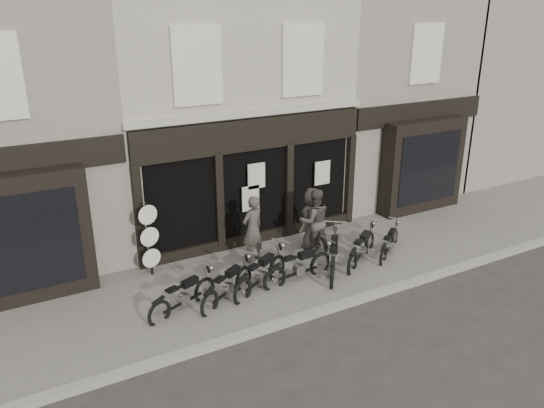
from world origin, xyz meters
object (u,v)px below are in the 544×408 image
motorcycle_1 (228,288)px  man_left (253,229)px  motorcycle_2 (261,276)px  man_right (312,218)px  motorcycle_0 (184,298)px  man_centre (314,221)px  motorcycle_3 (299,269)px  motorcycle_6 (389,245)px  motorcycle_4 (334,258)px  motorcycle_5 (362,251)px  advert_sign_post (150,242)px

motorcycle_1 → man_left: 2.23m
motorcycle_2 → man_right: bearing=2.1°
motorcycle_0 → man_centre: 4.63m
motorcycle_0 → motorcycle_3: (3.14, -0.10, 0.03)m
motorcycle_0 → motorcycle_6: 6.25m
man_centre → motorcycle_4: bearing=93.8°
motorcycle_1 → motorcycle_5: 4.15m
advert_sign_post → motorcycle_2: bearing=-53.8°
motorcycle_4 → motorcycle_5: 1.02m
motorcycle_3 → man_left: 1.78m
motorcycle_5 → man_left: man_left is taller
motorcycle_1 → man_centre: (3.32, 1.24, 0.67)m
motorcycle_1 → motorcycle_4: size_ratio=0.94×
motorcycle_1 → man_centre: size_ratio=1.00×
motorcycle_0 → man_right: man_right is taller
motorcycle_3 → motorcycle_1: bearing=173.7°
motorcycle_2 → motorcycle_1: bearing=158.2°
motorcycle_4 → man_centre: 1.40m
motorcycle_3 → motorcycle_5: 2.13m
motorcycle_5 → motorcycle_6: motorcycle_5 is taller
motorcycle_2 → motorcycle_5: (3.18, -0.02, -0.01)m
motorcycle_0 → motorcycle_5: motorcycle_5 is taller
motorcycle_6 → motorcycle_0: bearing=144.5°
motorcycle_0 → motorcycle_6: (6.25, -0.02, -0.03)m
motorcycle_6 → motorcycle_5: bearing=143.3°
motorcycle_1 → motorcycle_5: motorcycle_5 is taller
motorcycle_2 → motorcycle_3: (1.06, -0.12, -0.01)m
man_right → motorcycle_4: bearing=59.3°
man_left → man_right: 1.93m
advert_sign_post → man_right: bearing=-19.4°
motorcycle_5 → motorcycle_6: bearing=-35.0°
motorcycle_2 → advert_sign_post: 3.05m
motorcycle_3 → man_right: 2.13m
motorcycle_5 → advert_sign_post: (-5.40, 2.02, 0.64)m
motorcycle_6 → man_right: 2.35m
motorcycle_2 → motorcycle_5: 3.18m
man_centre → man_right: size_ratio=1.03×
motorcycle_5 → motorcycle_0: bearing=146.4°
motorcycle_3 → advert_sign_post: bearing=141.6°
motorcycle_4 → man_left: size_ratio=1.04×
motorcycle_0 → man_left: bearing=8.3°
motorcycle_3 → motorcycle_4: bearing=-4.1°
motorcycle_5 → man_right: (-0.75, 1.40, 0.63)m
motorcycle_4 → man_right: size_ratio=1.09×
motorcycle_0 → motorcycle_4: bearing=-22.1°
motorcycle_2 → motorcycle_3: 1.06m
motorcycle_3 → motorcycle_4: size_ratio=1.09×
motorcycle_2 → motorcycle_3: size_ratio=0.93×
motorcycle_1 → motorcycle_2: (0.97, 0.10, 0.02)m
motorcycle_1 → advert_sign_post: advert_sign_post is taller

